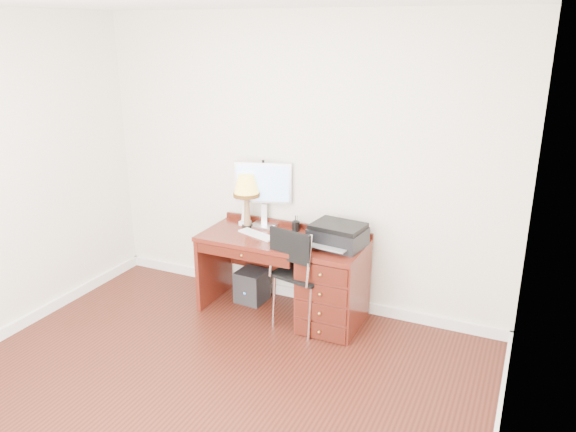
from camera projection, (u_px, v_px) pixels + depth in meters
The scene contains 12 objects.
ground at pixel (201, 397), 4.07m from camera, with size 4.00×4.00×0.00m, color #33120B.
room_shell at pixel (243, 348), 4.59m from camera, with size 4.00×4.00×4.00m.
desk at pixel (315, 278), 5.02m from camera, with size 1.50×0.67×0.75m.
monitor at pixel (264, 186), 5.23m from camera, with size 0.52×0.24×0.61m.
keyboard at pixel (257, 235), 5.09m from camera, with size 0.39×0.11×0.01m, color white.
mouse_pad at pixel (289, 244), 4.85m from camera, with size 0.19×0.19×0.04m.
printer at pixel (338, 235), 4.82m from camera, with size 0.49×0.40×0.20m.
leg_lamp at pixel (246, 189), 5.19m from camera, with size 0.25×0.25×0.51m.
phone at pixel (245, 219), 5.35m from camera, with size 0.09×0.09×0.19m.
pen_cup at pixel (296, 226), 5.20m from camera, with size 0.07×0.07×0.09m, color black.
chair at pixel (301, 268), 4.83m from camera, with size 0.53×0.53×0.95m.
equipment_box at pixel (252, 286), 5.46m from camera, with size 0.27×0.27×0.31m, color black.
Camera 1 is at (2.00, -2.86, 2.54)m, focal length 35.00 mm.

